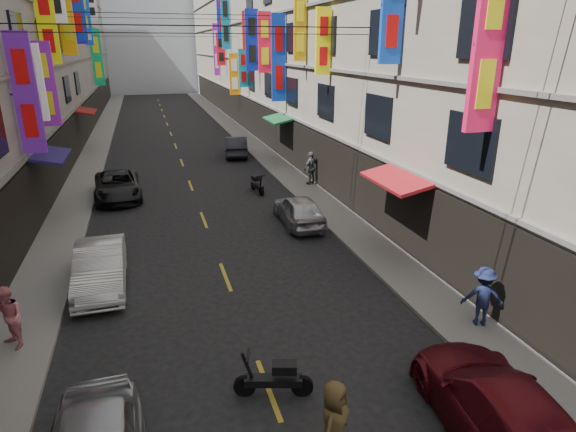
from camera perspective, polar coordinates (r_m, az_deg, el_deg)
sidewalk_left at (r=39.80m, az=-21.88°, el=7.30°), size 2.00×90.00×0.12m
sidewalk_right at (r=40.44m, az=-4.60°, el=8.81°), size 2.00×90.00×0.12m
building_row_right at (r=41.45m, az=3.79°, el=22.18°), size 10.14×90.00×19.00m
haze_block at (r=89.00m, az=-16.16°, el=21.01°), size 18.00×8.00×22.00m
shop_signage at (r=32.49m, az=-14.19°, el=21.79°), size 14.00×55.00×12.24m
street_awnings at (r=23.36m, az=-14.08°, el=7.80°), size 13.99×35.20×0.41m
overhead_cables at (r=27.03m, az=-12.79°, el=21.80°), size 14.00×38.04×1.24m
lane_markings at (r=36.74m, az=-12.85°, el=7.22°), size 0.12×80.20×0.01m
scooter_crossing at (r=11.39m, az=-1.58°, el=-18.74°), size 1.76×0.73×1.14m
scooter_far_right at (r=26.09m, az=-3.70°, el=3.75°), size 0.55×1.80×1.14m
car_left_mid at (r=16.87m, az=-21.36°, el=-5.66°), size 1.57×4.34×1.42m
car_left_far at (r=26.48m, az=-19.56°, el=3.41°), size 2.53×4.99×1.35m
car_right_near at (r=10.98m, az=23.95°, el=-20.41°), size 2.78×5.35×1.48m
car_right_mid at (r=21.24m, az=1.29°, el=0.74°), size 1.66×3.97×1.34m
car_right_far at (r=35.18m, az=-6.14°, el=8.23°), size 2.19×4.47×1.41m
pedestrian_lfar at (r=14.37m, az=-30.25°, el=-10.43°), size 0.95×1.00×1.70m
pedestrian_rnear at (r=14.48m, az=22.11°, el=-8.79°), size 1.26×1.01×1.73m
pedestrian_rfar at (r=27.14m, az=2.78°, el=5.70°), size 1.25×1.03×1.85m
pedestrian_crossing at (r=9.77m, az=5.44°, el=-23.24°), size 1.00×1.03×1.75m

